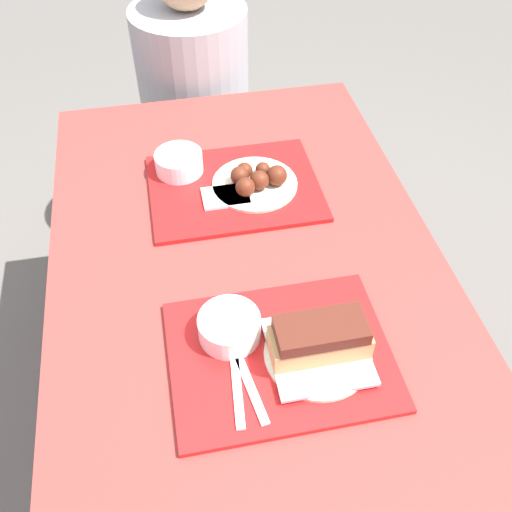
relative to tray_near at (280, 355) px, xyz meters
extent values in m
plane|color=#605B56|center=(-0.01, 0.24, -0.78)|extent=(12.00, 12.00, 0.00)
cube|color=maroon|center=(-0.01, 0.24, -0.03)|extent=(0.86, 1.41, 0.04)
cylinder|color=maroon|center=(-0.38, 0.86, -0.41)|extent=(0.07, 0.07, 0.74)
cylinder|color=maroon|center=(0.35, 0.86, -0.41)|extent=(0.07, 0.07, 0.74)
cube|color=maroon|center=(-0.01, 1.16, -0.35)|extent=(0.81, 0.28, 0.04)
cylinder|color=maroon|center=(-0.36, 1.16, -0.58)|extent=(0.06, 0.06, 0.41)
cylinder|color=maroon|center=(0.33, 1.16, -0.58)|extent=(0.06, 0.06, 0.41)
cube|color=red|center=(0.00, 0.00, 0.00)|extent=(0.41, 0.32, 0.01)
cube|color=red|center=(0.00, 0.50, 0.00)|extent=(0.41, 0.32, 0.01)
cylinder|color=white|center=(-0.09, 0.06, 0.03)|extent=(0.12, 0.12, 0.05)
cylinder|color=beige|center=(-0.09, 0.06, 0.05)|extent=(0.11, 0.11, 0.01)
cylinder|color=beige|center=(0.07, -0.02, 0.01)|extent=(0.20, 0.20, 0.01)
cube|color=silver|center=(0.07, -0.02, 0.02)|extent=(0.18, 0.18, 0.01)
cube|color=tan|center=(0.07, -0.02, 0.05)|extent=(0.18, 0.08, 0.05)
cube|color=#4C1E14|center=(0.07, -0.02, 0.09)|extent=(0.16, 0.08, 0.03)
cube|color=white|center=(-0.09, -0.05, 0.01)|extent=(0.03, 0.17, 0.00)
cube|color=white|center=(-0.07, -0.05, 0.01)|extent=(0.04, 0.17, 0.00)
cube|color=teal|center=(0.03, 0.07, 0.01)|extent=(0.04, 0.03, 0.01)
cylinder|color=white|center=(-0.13, 0.59, 0.03)|extent=(0.12, 0.12, 0.05)
cylinder|color=beige|center=(-0.13, 0.59, 0.05)|extent=(0.11, 0.11, 0.01)
cylinder|color=beige|center=(0.05, 0.49, 0.01)|extent=(0.21, 0.21, 0.01)
sphere|color=#562314|center=(0.10, 0.48, 0.04)|extent=(0.05, 0.05, 0.05)
sphere|color=#562314|center=(0.07, 0.52, 0.03)|extent=(0.04, 0.04, 0.04)
sphere|color=#562314|center=(0.03, 0.52, 0.03)|extent=(0.04, 0.04, 0.04)
sphere|color=#562314|center=(0.01, 0.50, 0.04)|extent=(0.05, 0.05, 0.05)
sphere|color=#562314|center=(0.02, 0.45, 0.04)|extent=(0.05, 0.05, 0.05)
sphere|color=#562314|center=(0.05, 0.47, 0.04)|extent=(0.05, 0.05, 0.05)
cube|color=white|center=(-0.03, 0.46, 0.01)|extent=(0.11, 0.08, 0.01)
cylinder|color=#9E9EA3|center=(-0.03, 1.16, -0.08)|extent=(0.37, 0.37, 0.50)
camera|label=1|loc=(-0.16, -0.58, 0.91)|focal=40.00mm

